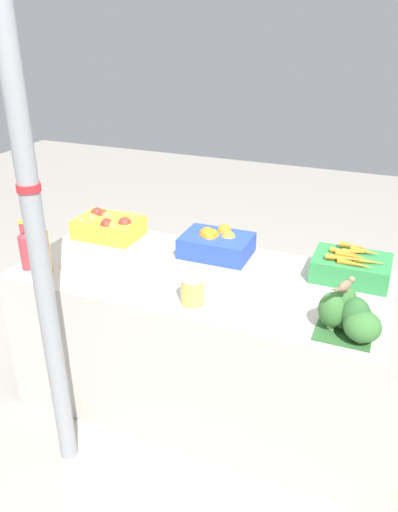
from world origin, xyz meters
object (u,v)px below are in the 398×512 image
Objects in this scene: juice_bottle_amber at (43,249)px; sparrow_bird at (346,285)px; carrot_crate at (351,267)px; orange_crate at (216,243)px; pickle_jar at (192,290)px; juice_bottle_ruby at (26,249)px; support_pole at (32,208)px; broccoli_pile at (350,315)px; apple_crate at (108,226)px.

juice_bottle_amber is 1.43m from sparrow_bird.
carrot_crate is 2.83× the size of sparrow_bird.
orange_crate is 2.76× the size of pickle_jar.
juice_bottle_amber is at bearing -144.09° from orange_crate.
juice_bottle_ruby is at bearing -147.89° from orange_crate.
sparrow_bird is at bearing -0.28° from pickle_jar.
sparrow_bird is at bearing -87.64° from carrot_crate.
sparrow_bird reaches higher than carrot_crate.
support_pole is at bearing -143.06° from carrot_crate.
pickle_jar is (-0.67, -0.01, -0.02)m from broccoli_pile.
carrot_crate is (1.13, 0.85, -0.43)m from support_pole.
sparrow_bird reaches higher than orange_crate.
juice_bottle_amber reaches higher than broccoli_pile.
pickle_jar is (0.08, -0.51, 0.00)m from orange_crate.
juice_bottle_ruby is at bearing -179.30° from broccoli_pile.
support_pole is 0.57m from juice_bottle_amber.
carrot_crate is at bearing 36.94° from support_pole.
support_pole is at bearing -146.18° from pickle_jar.
carrot_crate is 1.60m from juice_bottle_ruby.
apple_crate is at bearing -179.79° from carrot_crate.
juice_bottle_ruby is (-1.56, -0.02, 0.02)m from broccoli_pile.
apple_crate is 1.25× the size of juice_bottle_amber.
orange_crate is at bearing 32.11° from juice_bottle_ruby.
juice_bottle_ruby is (-0.82, -0.51, 0.04)m from orange_crate.
orange_crate is at bearing 98.84° from pickle_jar.
apple_crate is 1.49m from broccoli_pile.
broccoli_pile is at bearing -83.91° from carrot_crate.
apple_crate is at bearing 160.92° from broccoli_pile.
support_pole is 9.81× the size of juice_bottle_ruby.
orange_crate is at bearing 179.72° from carrot_crate.
carrot_crate is at bearing -0.28° from orange_crate.
apple_crate is 1.39× the size of juice_bottle_ruby.
orange_crate is 0.69m from carrot_crate.
juice_bottle_ruby is 2.04× the size of sparrow_bird.
orange_crate is 1.43× the size of broccoli_pile.
carrot_crate is at bearing 28.36° from sparrow_bird.
broccoli_pile is 0.14m from sparrow_bird.
apple_crate is at bearing 72.49° from juice_bottle_ruby.
broccoli_pile reaches higher than apple_crate.
apple_crate is 1.00× the size of carrot_crate.
apple_crate is 2.83× the size of sparrow_bird.
support_pole reaches higher than orange_crate.
sparrow_bird is at bearing 0.09° from juice_bottle_amber.
juice_bottle_ruby reaches higher than orange_crate.
orange_crate reaches higher than carrot_crate.
apple_crate is 0.53m from juice_bottle_ruby.
carrot_crate is 0.49m from broccoli_pile.
juice_bottle_ruby is (-0.16, -0.50, 0.04)m from apple_crate.
broccoli_pile is 1.45m from juice_bottle_amber.
juice_bottle_ruby reaches higher than broccoli_pile.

